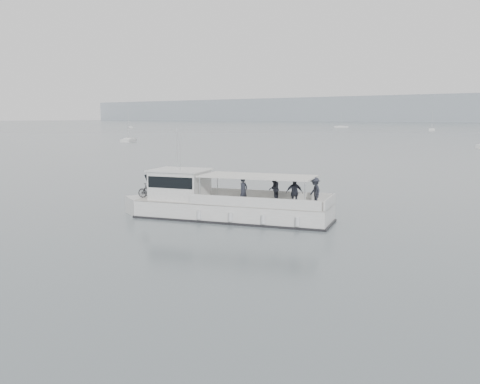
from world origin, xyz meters
The scene contains 2 objects.
ground centered at (0.00, 0.00, 0.00)m, with size 1400.00×1400.00×0.00m, color slate.
tour_boat centered at (4.82, -2.42, 0.86)m, with size 12.26×6.44×5.21m.
Camera 1 is at (24.55, -24.71, 5.71)m, focal length 40.00 mm.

